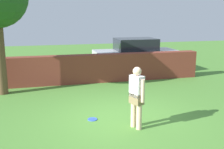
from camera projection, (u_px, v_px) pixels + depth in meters
The scene contains 5 objects.
ground_plane at pixel (119, 118), 7.91m from camera, with size 40.00×40.00×0.00m, color #4C8433.
brick_wall at pixel (56, 70), 11.54m from camera, with size 12.83×0.50×1.22m, color brown.
person at pixel (137, 95), 7.02m from camera, with size 0.34×0.51×1.62m.
car at pixel (135, 55), 14.06m from camera, with size 4.20×1.93×1.72m.
frisbee_blue at pixel (92, 119), 7.76m from camera, with size 0.27×0.27×0.02m, color blue.
Camera 1 is at (-2.07, -7.18, 2.90)m, focal length 44.21 mm.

